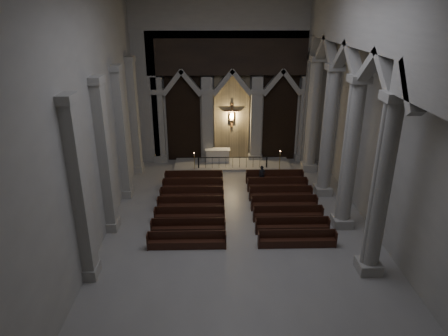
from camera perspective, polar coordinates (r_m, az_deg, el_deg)
name	(u,v)px	position (r m, az deg, el deg)	size (l,w,h in m)	color
room	(244,91)	(17.54, 2.91, 10.92)	(24.00, 24.10, 12.00)	gray
sanctuary_wall	(232,73)	(29.06, 1.18, 13.38)	(14.00, 0.77, 12.00)	#A4A199
right_arcade	(361,80)	(19.96, 18.93, 11.80)	(1.00, 24.00, 12.00)	#A4A199
left_pilasters	(114,147)	(22.50, -15.39, 2.92)	(0.60, 13.00, 8.03)	#A4A199
sanctuary_step	(232,164)	(29.85, 1.16, 0.59)	(8.50, 2.60, 0.15)	#A4A199
altar	(218,155)	(30.05, -0.92, 1.87)	(1.87, 0.75, 0.95)	silver
altar_rail	(233,161)	(28.79, 1.25, 1.01)	(5.02, 0.09, 0.99)	black
candle_stand_left	(195,166)	(28.67, -4.23, 0.28)	(0.24, 0.24, 1.42)	olive
candle_stand_right	(279,166)	(28.81, 7.93, 0.31)	(0.26, 0.26, 1.57)	olive
pews	(238,206)	(23.25, 1.95, -5.38)	(9.25, 8.16, 0.86)	black
worshipper	(262,175)	(26.54, 5.44, -1.01)	(0.46, 0.31, 1.27)	black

